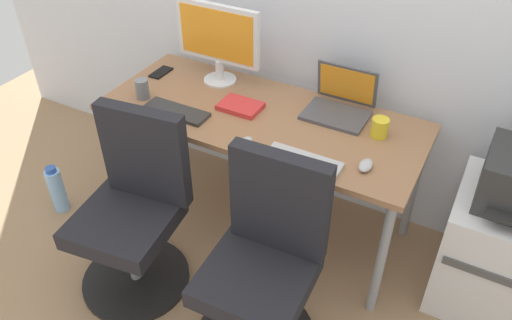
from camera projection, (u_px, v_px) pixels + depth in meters
name	position (u px, v px, depth m)	size (l,w,h in m)	color
ground_plane	(260.00, 219.00, 2.97)	(5.28, 5.28, 0.00)	#9E7A56
desk	(261.00, 125.00, 2.56)	(1.63, 0.67, 0.73)	#996B47
office_chair_left	(134.00, 214.00, 2.39)	(0.54, 0.54, 0.94)	black
office_chair_right	(264.00, 268.00, 2.13)	(0.54, 0.54, 0.94)	black
side_cabinet	(501.00, 252.00, 2.36)	(0.51, 0.53, 0.61)	silver
water_bottle_on_floor	(57.00, 190.00, 2.95)	(0.09, 0.09, 0.31)	#8CBFF2
desktop_monitor	(218.00, 38.00, 2.64)	(0.48, 0.18, 0.43)	silver
open_laptop	(340.00, 103.00, 2.51)	(0.31, 0.26, 0.23)	#4C4C51
keyboard_by_monitor	(176.00, 111.00, 2.53)	(0.34, 0.12, 0.02)	#2D2D2D
keyboard_by_laptop	(303.00, 161.00, 2.21)	(0.34, 0.12, 0.02)	#B7B7B7
mouse_by_monitor	(245.00, 143.00, 2.30)	(0.06, 0.10, 0.03)	#B7B7B7
mouse_by_laptop	(366.00, 165.00, 2.17)	(0.06, 0.10, 0.03)	#B7B7B7
coffee_mug	(380.00, 128.00, 2.35)	(0.08, 0.08, 0.09)	yellow
pen_cup	(142.00, 89.00, 2.62)	(0.07, 0.07, 0.10)	slate
phone_near_monitor	(161.00, 72.00, 2.86)	(0.07, 0.14, 0.01)	black
notebook	(240.00, 107.00, 2.56)	(0.21, 0.15, 0.03)	red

